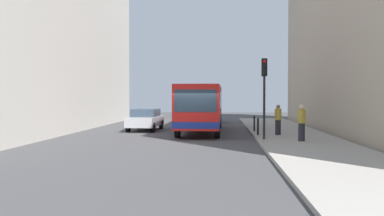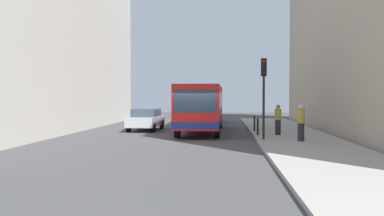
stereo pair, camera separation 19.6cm
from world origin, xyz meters
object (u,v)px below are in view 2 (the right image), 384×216
at_px(pedestrian_near_signal, 301,123).
at_px(pedestrian_mid_sidewalk, 278,120).
at_px(car_behind_bus, 211,114).
at_px(bollard_near, 258,127).
at_px(bus, 202,106).
at_px(bollard_mid, 254,124).
at_px(car_beside_bus, 146,119).
at_px(traffic_light, 264,83).

xyz_separation_m(pedestrian_near_signal, pedestrian_mid_sidewalk, (-0.68, 3.39, -0.04)).
distance_m(car_behind_bus, pedestrian_near_signal, 17.70).
distance_m(car_behind_bus, bollard_near, 14.21).
bearing_deg(pedestrian_mid_sidewalk, bus, 115.21).
height_order(bus, bollard_mid, bus).
bearing_deg(pedestrian_near_signal, pedestrian_mid_sidewalk, -6.94).
relative_size(bus, car_beside_bus, 2.47).
height_order(car_behind_bus, bollard_near, car_behind_bus).
relative_size(car_behind_bus, pedestrian_mid_sidewalk, 2.60).
relative_size(bollard_near, bollard_mid, 1.00).
bearing_deg(car_behind_bus, bollard_near, 99.94).
bearing_deg(bollard_mid, bollard_near, -90.00).
height_order(traffic_light, pedestrian_mid_sidewalk, traffic_light).
height_order(pedestrian_near_signal, pedestrian_mid_sidewalk, pedestrian_near_signal).
bearing_deg(pedestrian_mid_sidewalk, bollard_near, 165.63).
distance_m(car_beside_bus, car_behind_bus, 10.13).
distance_m(car_beside_bus, bollard_near, 8.61).
bearing_deg(car_behind_bus, pedestrian_near_signal, 103.56).
xyz_separation_m(bollard_near, pedestrian_near_signal, (1.84, -3.13, 0.42)).
height_order(bollard_near, bollard_mid, same).
bearing_deg(bus, car_beside_bus, -12.12).
height_order(bus, bollard_near, bus).
bearing_deg(traffic_light, bollard_near, 92.37).
height_order(car_beside_bus, bollard_mid, car_beside_bus).
bearing_deg(pedestrian_mid_sidewalk, pedestrian_near_signal, -105.70).
bearing_deg(bollard_mid, car_beside_bus, 164.71).
distance_m(pedestrian_near_signal, pedestrian_mid_sidewalk, 3.46).
bearing_deg(pedestrian_near_signal, bollard_near, 12.09).
bearing_deg(bollard_mid, pedestrian_mid_sidewalk, -64.23).
bearing_deg(bollard_near, bollard_mid, 90.00).
bearing_deg(car_behind_bus, bollard_mid, 102.78).
relative_size(pedestrian_near_signal, pedestrian_mid_sidewalk, 1.04).
relative_size(car_beside_bus, pedestrian_mid_sidewalk, 2.60).
relative_size(car_behind_bus, traffic_light, 1.09).
xyz_separation_m(bus, bollard_mid, (3.37, -1.10, -1.10)).
height_order(bus, car_beside_bus, bus).
xyz_separation_m(car_behind_bus, pedestrian_mid_sidewalk, (4.24, -13.61, 0.23)).
relative_size(bollard_mid, pedestrian_mid_sidewalk, 0.55).
height_order(traffic_light, pedestrian_near_signal, traffic_light).
xyz_separation_m(bollard_near, pedestrian_mid_sidewalk, (1.16, 0.26, 0.38)).
bearing_deg(bus, bollard_near, 132.50).
bearing_deg(pedestrian_near_signal, bus, 18.75).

